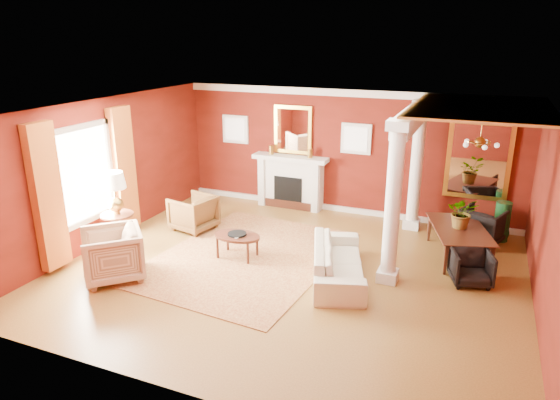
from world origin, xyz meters
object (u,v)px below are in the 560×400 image
at_px(sofa, 338,256).
at_px(coffee_table, 237,237).
at_px(armchair_stripe, 112,252).
at_px(side_table, 115,197).
at_px(dining_table, 461,234).
at_px(armchair_leopard, 193,211).

relative_size(sofa, coffee_table, 2.34).
height_order(armchair_stripe, side_table, side_table).
distance_m(sofa, coffee_table, 2.01).
relative_size(armchair_stripe, dining_table, 0.58).
xyz_separation_m(coffee_table, side_table, (-2.36, -0.53, 0.65)).
xyz_separation_m(armchair_stripe, side_table, (-0.76, 1.07, 0.57)).
distance_m(armchair_stripe, coffee_table, 2.26).
distance_m(armchair_leopard, dining_table, 5.50).
distance_m(armchair_leopard, armchair_stripe, 2.52).
bearing_deg(armchair_leopard, armchair_stripe, 10.72).
relative_size(armchair_stripe, coffee_table, 1.09).
distance_m(sofa, dining_table, 2.56).
bearing_deg(dining_table, armchair_leopard, 80.34).
height_order(armchair_stripe, dining_table, armchair_stripe).
bearing_deg(dining_table, side_table, 91.89).
bearing_deg(dining_table, sofa, 114.86).
relative_size(sofa, dining_table, 1.26).
bearing_deg(side_table, sofa, 5.88).
distance_m(coffee_table, dining_table, 4.24).
height_order(side_table, dining_table, side_table).
height_order(sofa, armchair_leopard, armchair_leopard).
xyz_separation_m(armchair_stripe, coffee_table, (1.60, 1.60, -0.08)).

